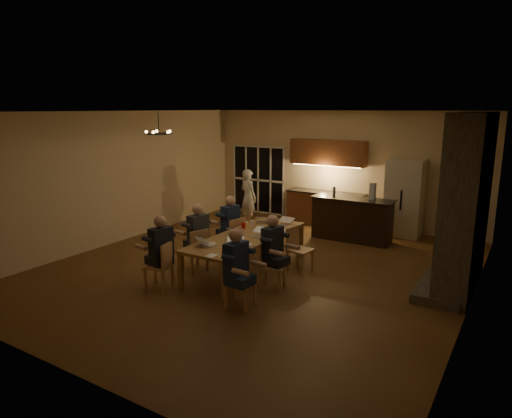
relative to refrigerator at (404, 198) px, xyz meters
The scene contains 45 objects.
floor 4.67m from the refrigerator, 114.60° to the right, with size 9.00×9.00×0.00m, color brown.
back_wall 2.03m from the refrigerator, 168.98° to the left, with size 8.00×0.04×3.20m, color beige.
left_wall 7.25m from the refrigerator, 144.97° to the right, with size 0.04×9.00×3.20m, color beige.
right_wall 4.70m from the refrigerator, 62.94° to the right, with size 0.04×9.00×3.20m, color beige.
ceiling 5.08m from the refrigerator, 114.60° to the right, with size 8.00×9.00×0.04m, color white.
french_doors 4.61m from the refrigerator, behind, with size 1.86×0.08×2.10m, color black.
fireplace 3.51m from the refrigerator, 58.61° to the right, with size 0.58×2.50×3.20m, color #5E584A.
kitchenette 2.21m from the refrigerator, behind, with size 2.24×0.68×2.40m, color brown, non-canonical shape.
refrigerator is the anchor object (origin of this frame).
dining_table 4.83m from the refrigerator, 115.05° to the right, with size 1.10×3.09×0.75m, color #B67B48.
bar_island 1.56m from the refrigerator, 131.51° to the right, with size 2.03×0.68×1.08m, color black.
chair_left_near 6.69m from the refrigerator, 115.84° to the right, with size 0.44×0.44×0.89m, color tan, non-canonical shape.
chair_left_mid 5.75m from the refrigerator, 121.07° to the right, with size 0.44×0.44×0.89m, color tan, non-canonical shape.
chair_left_far 4.75m from the refrigerator, 127.22° to the right, with size 0.44×0.44×0.89m, color tan, non-canonical shape.
chair_right_near 6.02m from the refrigerator, 101.28° to the right, with size 0.44×0.44×0.89m, color tan, non-canonical shape.
chair_right_mid 5.07m from the refrigerator, 102.68° to the right, with size 0.44×0.44×0.89m, color tan, non-canonical shape.
chair_right_far 3.96m from the refrigerator, 106.47° to the right, with size 0.44×0.44×0.89m, color tan, non-canonical shape.
person_left_near 6.60m from the refrigerator, 115.76° to the right, with size 0.60×0.60×1.38m, color #262931, non-canonical shape.
person_right_near 6.11m from the refrigerator, 101.20° to the right, with size 0.60×0.60×1.38m, color #1E334C, non-canonical shape.
person_left_mid 5.63m from the refrigerator, 121.32° to the right, with size 0.60×0.60×1.38m, color #32373C, non-canonical shape.
person_right_mid 4.98m from the refrigerator, 103.48° to the right, with size 0.60×0.60×1.38m, color #262931, non-canonical shape.
person_left_far 4.71m from the refrigerator, 127.58° to the right, with size 0.60×0.60×1.38m, color #1E334C, non-canonical shape.
standing_person 4.20m from the refrigerator, 163.62° to the right, with size 0.58×0.38×1.60m, color silver.
chandelier 6.41m from the refrigerator, 129.19° to the right, with size 0.54×0.54×0.03m, color black.
laptop_a 5.79m from the refrigerator, 113.33° to the right, with size 0.32×0.28×0.23m, color silver, non-canonical shape.
laptop_b 5.47m from the refrigerator, 108.68° to the right, with size 0.32×0.28×0.23m, color silver, non-canonical shape.
laptop_c 4.91m from the refrigerator, 118.07° to the right, with size 0.32×0.28×0.23m, color silver, non-canonical shape.
laptop_d 4.69m from the refrigerator, 112.20° to the right, with size 0.32×0.28×0.23m, color silver, non-canonical shape.
laptop_e 3.96m from the refrigerator, 125.36° to the right, with size 0.32×0.28×0.23m, color silver, non-canonical shape.
laptop_f 3.74m from the refrigerator, 117.62° to the right, with size 0.32×0.28×0.23m, color silver, non-canonical shape.
mug_front 5.26m from the refrigerator, 113.85° to the right, with size 0.08×0.08×0.10m, color white.
mug_mid 4.32m from the refrigerator, 117.15° to the right, with size 0.08×0.08×0.10m, color white.
mug_back 4.32m from the refrigerator, 123.79° to the right, with size 0.09×0.09×0.10m, color white.
redcup_near 5.90m from the refrigerator, 106.24° to the right, with size 0.08×0.08×0.12m, color red.
redcup_mid 4.60m from the refrigerator, 121.42° to the right, with size 0.09×0.09×0.12m, color red.
redcup_far 3.47m from the refrigerator, 121.98° to the right, with size 0.10×0.10×0.12m, color red.
can_silver 5.47m from the refrigerator, 111.38° to the right, with size 0.06×0.06×0.12m, color #B2B2B7.
can_cola 3.67m from the refrigerator, 127.20° to the right, with size 0.07×0.07×0.12m, color #3F0F0C.
can_right 4.30m from the refrigerator, 112.51° to the right, with size 0.07×0.07×0.12m, color #B2B2B7.
plate_near 5.21m from the refrigerator, 108.57° to the right, with size 0.24×0.24×0.02m, color white.
plate_left 5.73m from the refrigerator, 113.51° to the right, with size 0.25×0.25×0.02m, color white.
plate_far 3.98m from the refrigerator, 113.09° to the right, with size 0.28×0.28×0.02m, color white.
notepad 6.08m from the refrigerator, 107.53° to the right, with size 0.15×0.22×0.01m, color white.
bar_bottle 1.87m from the refrigerator, 143.12° to the right, with size 0.07×0.07×0.24m, color #99999E.
bar_blender 1.22m from the refrigerator, 115.77° to the right, with size 0.13×0.13×0.41m, color silver.
Camera 1 is at (4.69, -7.66, 3.27)m, focal length 32.00 mm.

